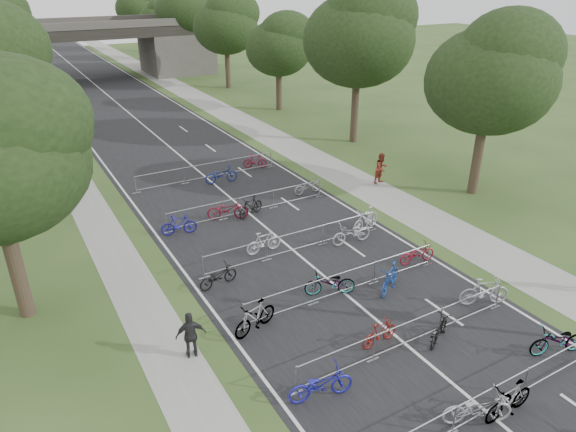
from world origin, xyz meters
name	(u,v)px	position (x,y,z in m)	size (l,w,h in m)	color
road	(119,104)	(0.00, 50.00, 0.01)	(11.00, 140.00, 0.01)	black
sidewalk_right	(194,96)	(8.00, 50.00, 0.01)	(3.00, 140.00, 0.01)	gray
sidewalk_left	(38,113)	(-7.50, 50.00, 0.01)	(2.00, 140.00, 0.01)	gray
lane_markings	(119,104)	(0.00, 50.00, 0.00)	(0.12, 140.00, 0.00)	silver
overpass_bridge	(85,50)	(0.00, 65.00, 3.53)	(31.00, 8.00, 7.05)	#47433F
tree_right_0	(493,76)	(13.11, 15.93, 6.92)	(7.17, 7.17, 10.93)	#33261C
tree_right_1	(361,36)	(13.11, 27.93, 7.90)	(8.18, 8.18, 12.47)	#33261C
tree_right_2	(280,46)	(13.11, 39.93, 5.95)	(6.16, 6.16, 9.39)	#33261C
tree_right_3	(227,24)	(13.11, 51.93, 6.92)	(7.17, 7.17, 10.93)	#33261C
tree_right_4	(188,9)	(13.11, 63.93, 7.90)	(8.18, 8.18, 12.47)	#33261C
tree_right_5	(161,18)	(13.11, 75.93, 5.95)	(6.16, 6.16, 9.39)	#33261C
tree_right_6	(138,7)	(13.11, 87.93, 6.92)	(7.17, 7.17, 10.93)	#33261C
barrier_row_1	(491,400)	(0.00, 3.60, 0.55)	(9.70, 0.08, 1.10)	#93959A
barrier_row_2	(408,333)	(0.00, 7.20, 0.55)	(9.70, 0.08, 1.10)	#93959A
barrier_row_3	(345,282)	(0.00, 11.00, 0.55)	(9.70, 0.08, 1.10)	#93959A
barrier_row_4	(295,242)	(0.00, 15.00, 0.55)	(9.70, 0.08, 1.10)	#93959A
barrier_row_5	(249,204)	(0.00, 20.00, 0.55)	(9.70, 0.08, 1.10)	#93959A
barrier_row_6	(208,171)	(0.00, 26.00, 0.55)	(9.70, 0.08, 1.10)	#93959A
bike_5	(477,408)	(-0.62, 3.58, 0.55)	(0.73, 2.10, 1.10)	#A2A2A9
bike_6	(509,400)	(0.40, 3.30, 0.59)	(0.56, 1.97, 1.18)	#93959A
bike_7	(558,341)	(4.18, 4.30, 0.55)	(0.73, 2.10, 1.10)	#93959A
bike_8	(321,384)	(-4.04, 6.66, 0.56)	(0.74, 2.12, 1.11)	#1E1DA1
bike_9	(380,333)	(-0.82, 7.77, 0.48)	(0.46, 1.61, 0.97)	maroon
bike_10	(439,330)	(1.14, 6.86, 0.45)	(0.60, 1.72, 0.90)	black
bike_11	(484,292)	(4.30, 7.60, 0.62)	(0.58, 2.05, 1.23)	#96969D
bike_12	(255,317)	(-4.30, 10.65, 0.60)	(0.57, 2.01, 1.21)	#93959A
bike_13	(330,283)	(-0.60, 11.23, 0.55)	(0.73, 2.09, 1.10)	#93959A
bike_14	(390,278)	(1.74, 10.26, 0.60)	(0.56, 1.99, 1.20)	navy
bike_15	(417,254)	(4.30, 11.41, 0.47)	(0.63, 1.80, 0.95)	maroon
bike_16	(218,276)	(-4.30, 14.12, 0.47)	(0.62, 1.79, 0.94)	black
bike_17	(264,242)	(-1.30, 15.73, 0.55)	(0.51, 1.82, 1.09)	#B8B9C0
bike_18	(352,233)	(2.83, 14.40, 0.55)	(0.73, 2.10, 1.10)	#A5A5AD
bike_19	(366,219)	(4.30, 15.19, 0.61)	(0.57, 2.03, 1.22)	#A5A5AD
bike_20	(179,225)	(-4.15, 19.50, 0.54)	(0.51, 1.81, 1.09)	navy
bike_21	(227,210)	(-1.31, 19.94, 0.56)	(0.74, 2.14, 1.12)	maroon
bike_22	(251,207)	(-0.04, 19.67, 0.56)	(0.52, 1.85, 1.11)	black
bike_23	(308,186)	(4.30, 20.80, 0.48)	(0.64, 1.84, 0.97)	#94939A
bike_26	(221,175)	(0.51, 25.00, 0.54)	(0.72, 2.06, 1.08)	navy
bike_27	(255,161)	(3.57, 26.37, 0.49)	(0.46, 1.63, 0.98)	maroon
pedestrian_b	(381,168)	(9.20, 19.98, 0.97)	(0.94, 0.73, 1.93)	maroon
pedestrian_c	(191,335)	(-6.80, 10.50, 0.88)	(1.04, 0.43, 1.77)	black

